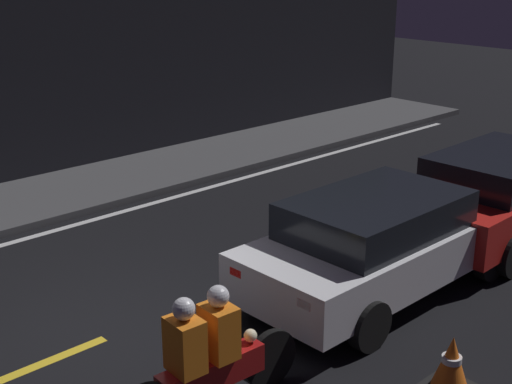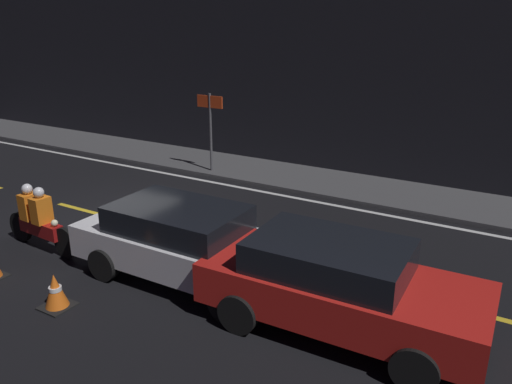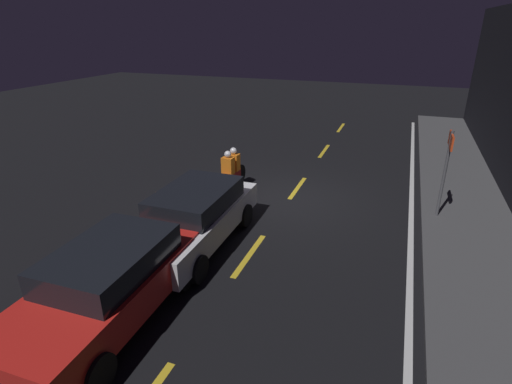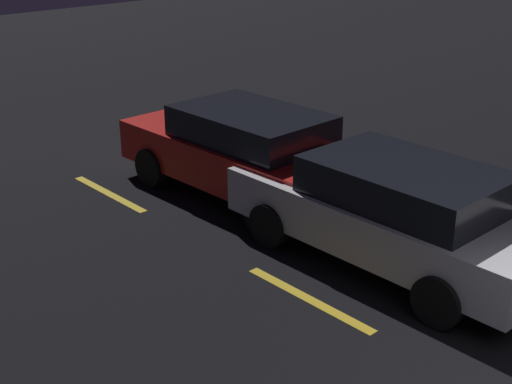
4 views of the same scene
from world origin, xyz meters
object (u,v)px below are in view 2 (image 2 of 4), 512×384
(taxi_red, at_px, (337,284))
(sedan_white, at_px, (186,241))
(motorcycle, at_px, (38,220))
(traffic_cone_mid, at_px, (56,291))
(shop_sign, at_px, (210,117))

(taxi_red, bearing_deg, sedan_white, 176.51)
(sedan_white, bearing_deg, taxi_red, -2.45)
(sedan_white, relative_size, motorcycle, 1.99)
(taxi_red, height_order, motorcycle, taxi_red)
(sedan_white, xyz_separation_m, traffic_cone_mid, (-1.28, -1.93, -0.46))
(sedan_white, relative_size, shop_sign, 1.83)
(motorcycle, bearing_deg, taxi_red, 6.98)
(motorcycle, relative_size, shop_sign, 0.92)
(taxi_red, bearing_deg, traffic_cone_mid, -158.35)
(traffic_cone_mid, height_order, shop_sign, shop_sign)
(sedan_white, bearing_deg, motorcycle, -171.45)
(motorcycle, height_order, traffic_cone_mid, motorcycle)
(traffic_cone_mid, distance_m, shop_sign, 8.10)
(sedan_white, height_order, traffic_cone_mid, sedan_white)
(taxi_red, relative_size, shop_sign, 1.81)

